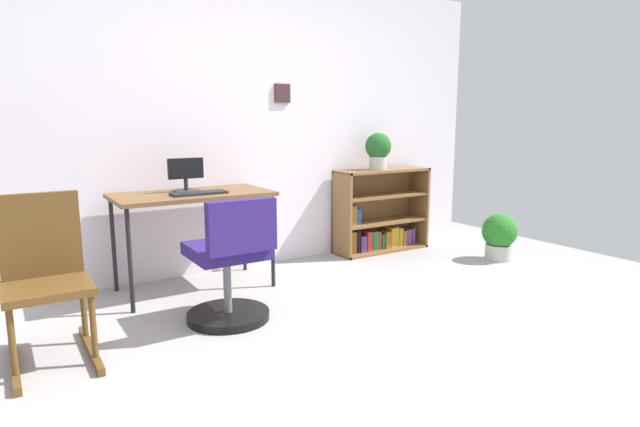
{
  "coord_description": "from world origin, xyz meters",
  "views": [
    {
      "loc": [
        -1.68,
        -1.94,
        1.25
      ],
      "look_at": [
        0.34,
        1.26,
        0.57
      ],
      "focal_mm": 29.33,
      "sensor_mm": 36.0,
      "label": 1
    }
  ],
  "objects_px": {
    "bookshelf_low": "(378,215)",
    "monitor": "(186,176)",
    "office_chair": "(230,269)",
    "potted_plant_on_shelf": "(378,149)",
    "desk": "(192,200)",
    "rocking_chair": "(45,276)",
    "potted_plant_floor": "(499,235)",
    "keyboard": "(199,193)"
  },
  "relations": [
    {
      "from": "monitor",
      "to": "potted_plant_on_shelf",
      "type": "bearing_deg",
      "value": 2.68
    },
    {
      "from": "keyboard",
      "to": "rocking_chair",
      "type": "xyz_separation_m",
      "value": [
        -1.05,
        -0.58,
        -0.29
      ]
    },
    {
      "from": "potted_plant_on_shelf",
      "to": "potted_plant_floor",
      "type": "distance_m",
      "value": 1.35
    },
    {
      "from": "desk",
      "to": "potted_plant_on_shelf",
      "type": "bearing_deg",
      "value": 4.86
    },
    {
      "from": "office_chair",
      "to": "potted_plant_floor",
      "type": "xyz_separation_m",
      "value": [
        2.63,
        0.1,
        -0.12
      ]
    },
    {
      "from": "office_chair",
      "to": "bookshelf_low",
      "type": "height_order",
      "value": "office_chair"
    },
    {
      "from": "rocking_chair",
      "to": "keyboard",
      "type": "bearing_deg",
      "value": 28.84
    },
    {
      "from": "keyboard",
      "to": "office_chair",
      "type": "xyz_separation_m",
      "value": [
        -0.05,
        -0.65,
        -0.39
      ]
    },
    {
      "from": "desk",
      "to": "rocking_chair",
      "type": "bearing_deg",
      "value": -146.27
    },
    {
      "from": "keyboard",
      "to": "office_chair",
      "type": "height_order",
      "value": "office_chair"
    },
    {
      "from": "keyboard",
      "to": "bookshelf_low",
      "type": "height_order",
      "value": "bookshelf_low"
    },
    {
      "from": "office_chair",
      "to": "potted_plant_on_shelf",
      "type": "relative_size",
      "value": 2.35
    },
    {
      "from": "potted_plant_on_shelf",
      "to": "potted_plant_floor",
      "type": "height_order",
      "value": "potted_plant_on_shelf"
    },
    {
      "from": "office_chair",
      "to": "bookshelf_low",
      "type": "distance_m",
      "value": 2.16
    },
    {
      "from": "keyboard",
      "to": "rocking_chair",
      "type": "relative_size",
      "value": 0.45
    },
    {
      "from": "keyboard",
      "to": "rocking_chair",
      "type": "height_order",
      "value": "rocking_chair"
    },
    {
      "from": "office_chair",
      "to": "rocking_chair",
      "type": "xyz_separation_m",
      "value": [
        -1.0,
        0.07,
        0.1
      ]
    },
    {
      "from": "keyboard",
      "to": "potted_plant_floor",
      "type": "relative_size",
      "value": 0.93
    },
    {
      "from": "keyboard",
      "to": "bookshelf_low",
      "type": "relative_size",
      "value": 0.41
    },
    {
      "from": "bookshelf_low",
      "to": "monitor",
      "type": "bearing_deg",
      "value": -175.83
    },
    {
      "from": "rocking_chair",
      "to": "potted_plant_on_shelf",
      "type": "xyz_separation_m",
      "value": [
        2.88,
        0.85,
        0.54
      ]
    },
    {
      "from": "rocking_chair",
      "to": "bookshelf_low",
      "type": "bearing_deg",
      "value": 17.08
    },
    {
      "from": "office_chair",
      "to": "rocking_chair",
      "type": "relative_size",
      "value": 0.92
    },
    {
      "from": "potted_plant_on_shelf",
      "to": "desk",
      "type": "bearing_deg",
      "value": -175.14
    },
    {
      "from": "desk",
      "to": "bookshelf_low",
      "type": "relative_size",
      "value": 1.17
    },
    {
      "from": "desk",
      "to": "bookshelf_low",
      "type": "height_order",
      "value": "bookshelf_low"
    },
    {
      "from": "desk",
      "to": "potted_plant_floor",
      "type": "relative_size",
      "value": 2.65
    },
    {
      "from": "keyboard",
      "to": "potted_plant_floor",
      "type": "height_order",
      "value": "keyboard"
    },
    {
      "from": "office_chair",
      "to": "monitor",
      "type": "bearing_deg",
      "value": 89.03
    },
    {
      "from": "office_chair",
      "to": "desk",
      "type": "bearing_deg",
      "value": 87.6
    },
    {
      "from": "potted_plant_on_shelf",
      "to": "bookshelf_low",
      "type": "bearing_deg",
      "value": 44.66
    },
    {
      "from": "rocking_chair",
      "to": "monitor",
      "type": "bearing_deg",
      "value": 36.78
    },
    {
      "from": "monitor",
      "to": "office_chair",
      "type": "bearing_deg",
      "value": -90.97
    },
    {
      "from": "bookshelf_low",
      "to": "potted_plant_floor",
      "type": "bearing_deg",
      "value": -51.19
    },
    {
      "from": "office_chair",
      "to": "potted_plant_on_shelf",
      "type": "xyz_separation_m",
      "value": [
        1.87,
        0.92,
        0.64
      ]
    },
    {
      "from": "keyboard",
      "to": "potted_plant_on_shelf",
      "type": "xyz_separation_m",
      "value": [
        1.83,
        0.27,
        0.24
      ]
    },
    {
      "from": "rocking_chair",
      "to": "potted_plant_floor",
      "type": "height_order",
      "value": "rocking_chair"
    },
    {
      "from": "keyboard",
      "to": "bookshelf_low",
      "type": "distance_m",
      "value": 1.95
    },
    {
      "from": "monitor",
      "to": "keyboard",
      "type": "xyz_separation_m",
      "value": [
        0.03,
        -0.18,
        -0.11
      ]
    },
    {
      "from": "rocking_chair",
      "to": "bookshelf_low",
      "type": "distance_m",
      "value": 3.07
    },
    {
      "from": "bookshelf_low",
      "to": "rocking_chair",
      "type": "bearing_deg",
      "value": -162.92
    },
    {
      "from": "desk",
      "to": "bookshelf_low",
      "type": "xyz_separation_m",
      "value": [
        1.89,
        0.21,
        -0.33
      ]
    }
  ]
}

